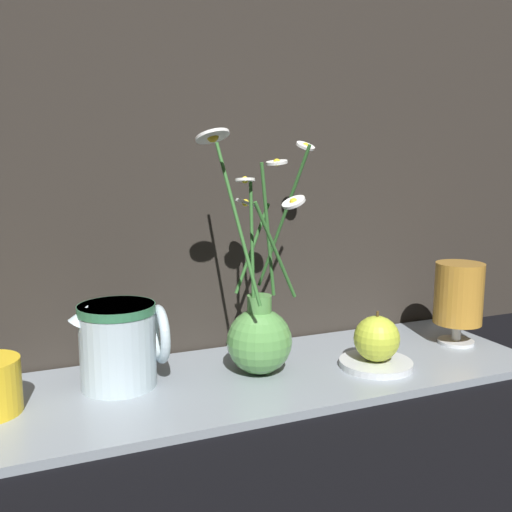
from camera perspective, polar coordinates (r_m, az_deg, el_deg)
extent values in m
plane|color=black|center=(0.87, -0.20, -12.52)|extent=(6.00, 6.00, 0.00)
cube|color=gray|center=(0.87, -0.20, -12.15)|extent=(0.90, 0.28, 0.01)
cube|color=#2D2823|center=(0.98, -3.97, 22.76)|extent=(1.40, 0.02, 1.10)
sphere|color=#59994C|center=(0.86, 0.34, -8.51)|extent=(0.10, 0.10, 0.10)
cylinder|color=#59994C|center=(0.84, 0.34, -5.05)|extent=(0.04, 0.04, 0.03)
cylinder|color=#336B2D|center=(0.80, 1.98, 0.49)|extent=(0.08, 0.03, 0.14)
cylinder|color=white|center=(0.76, 3.78, 5.39)|extent=(0.04, 0.04, 0.02)
sphere|color=yellow|center=(0.76, 3.78, 5.39)|extent=(0.01, 0.01, 0.01)
cylinder|color=#336B2D|center=(0.82, -0.37, 1.74)|extent=(0.01, 0.03, 0.17)
cylinder|color=white|center=(0.81, -1.11, 7.62)|extent=(0.03, 0.03, 0.01)
sphere|color=yellow|center=(0.81, -1.11, 7.62)|extent=(0.01, 0.01, 0.01)
cylinder|color=#336B2D|center=(0.85, -0.37, 0.77)|extent=(0.06, 0.01, 0.13)
cylinder|color=white|center=(0.87, -1.07, 5.34)|extent=(0.03, 0.03, 0.02)
sphere|color=yellow|center=(0.87, -1.07, 5.34)|extent=(0.01, 0.01, 0.01)
cylinder|color=#336B2D|center=(0.86, 2.71, 3.70)|extent=(0.04, 0.10, 0.22)
cylinder|color=white|center=(0.89, 4.97, 10.91)|extent=(0.04, 0.04, 0.02)
sphere|color=yellow|center=(0.89, 4.97, 10.91)|extent=(0.01, 0.01, 0.01)
cylinder|color=#336B2D|center=(0.81, 1.19, 2.52)|extent=(0.03, 0.02, 0.19)
cylinder|color=white|center=(0.80, 2.09, 9.33)|extent=(0.04, 0.04, 0.01)
sphere|color=yellow|center=(0.80, 2.09, 9.33)|extent=(0.01, 0.01, 0.01)
cylinder|color=#336B2D|center=(0.79, -1.87, 3.54)|extent=(0.04, 0.09, 0.23)
cylinder|color=white|center=(0.75, -4.38, 11.86)|extent=(0.06, 0.06, 0.02)
sphere|color=yellow|center=(0.75, -4.38, 11.86)|extent=(0.02, 0.02, 0.02)
cylinder|color=silver|center=(0.83, -13.64, -8.69)|extent=(0.11, 0.11, 0.12)
cylinder|color=#33724C|center=(0.82, -13.79, -5.15)|extent=(0.11, 0.11, 0.01)
torus|color=silver|center=(0.84, -9.61, -7.70)|extent=(0.01, 0.08, 0.08)
cone|color=silver|center=(0.81, -16.92, -5.66)|extent=(0.04, 0.03, 0.04)
cylinder|color=silver|center=(1.06, 19.31, -8.07)|extent=(0.06, 0.06, 0.01)
cylinder|color=silver|center=(1.06, 19.37, -7.12)|extent=(0.02, 0.02, 0.03)
cylinder|color=#B77F2D|center=(1.04, 19.58, -3.52)|extent=(0.08, 0.08, 0.11)
cylinder|color=silver|center=(0.91, 11.88, -10.48)|extent=(0.11, 0.11, 0.01)
sphere|color=#B7C638|center=(0.90, 11.97, -8.08)|extent=(0.07, 0.07, 0.07)
cylinder|color=#4C3819|center=(0.89, 12.06, -5.68)|extent=(0.00, 0.00, 0.01)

